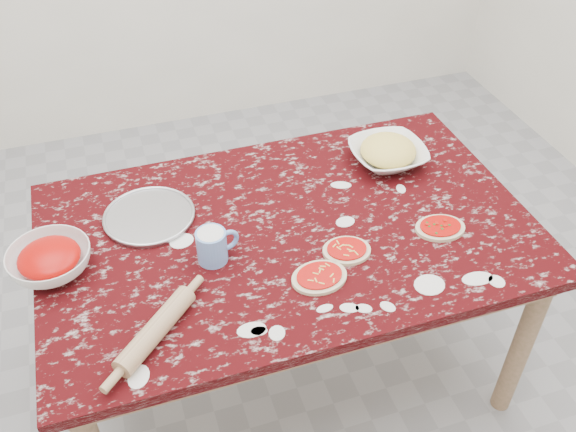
# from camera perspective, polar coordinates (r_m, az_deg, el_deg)

# --- Properties ---
(ground) EXTENTS (4.00, 4.00, 0.00)m
(ground) POSITION_cam_1_polar(r_m,az_deg,el_deg) (2.61, 0.00, -13.49)
(ground) COLOR gray
(worktable) EXTENTS (1.60, 1.00, 0.75)m
(worktable) POSITION_cam_1_polar(r_m,az_deg,el_deg) (2.10, 0.00, -2.75)
(worktable) COLOR black
(worktable) RESTS_ON ground
(pizza_tray) EXTENTS (0.38, 0.38, 0.01)m
(pizza_tray) POSITION_cam_1_polar(r_m,az_deg,el_deg) (2.13, -12.54, -0.06)
(pizza_tray) COLOR #B2B2B7
(pizza_tray) RESTS_ON worktable
(sauce_bowl) EXTENTS (0.29, 0.29, 0.08)m
(sauce_bowl) POSITION_cam_1_polar(r_m,az_deg,el_deg) (2.01, -20.87, -3.87)
(sauce_bowl) COLOR white
(sauce_bowl) RESTS_ON worktable
(cheese_bowl) EXTENTS (0.27, 0.27, 0.07)m
(cheese_bowl) POSITION_cam_1_polar(r_m,az_deg,el_deg) (2.35, 9.08, 5.55)
(cheese_bowl) COLOR white
(cheese_bowl) RESTS_ON worktable
(flour_mug) EXTENTS (0.14, 0.09, 0.11)m
(flour_mug) POSITION_cam_1_polar(r_m,az_deg,el_deg) (1.92, -6.86, -2.68)
(flour_mug) COLOR #6B98E1
(flour_mug) RESTS_ON worktable
(pizza_left) EXTENTS (0.18, 0.15, 0.02)m
(pizza_left) POSITION_cam_1_polar(r_m,az_deg,el_deg) (1.88, 2.87, -5.59)
(pizza_left) COLOR beige
(pizza_left) RESTS_ON worktable
(pizza_mid) EXTENTS (0.17, 0.15, 0.02)m
(pizza_mid) POSITION_cam_1_polar(r_m,az_deg,el_deg) (1.97, 5.38, -3.14)
(pizza_mid) COLOR beige
(pizza_mid) RESTS_ON worktable
(pizza_right) EXTENTS (0.18, 0.14, 0.02)m
(pizza_right) POSITION_cam_1_polar(r_m,az_deg,el_deg) (2.10, 13.72, -1.04)
(pizza_right) COLOR beige
(pizza_right) RESTS_ON worktable
(rolling_pin) EXTENTS (0.25, 0.25, 0.06)m
(rolling_pin) POSITION_cam_1_polar(r_m,az_deg,el_deg) (1.75, -11.97, -10.11)
(rolling_pin) COLOR tan
(rolling_pin) RESTS_ON worktable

